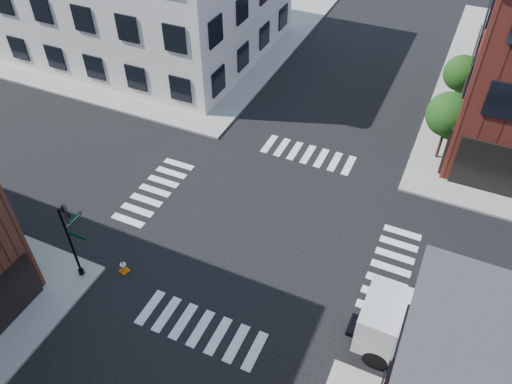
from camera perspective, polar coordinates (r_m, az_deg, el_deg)
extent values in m
plane|color=black|center=(27.26, 0.87, -3.96)|extent=(120.00, 120.00, 0.00)
cube|color=gray|center=(51.60, -11.75, 19.14)|extent=(30.00, 30.00, 0.15)
cylinder|color=black|center=(33.15, 20.18, 4.83)|extent=(0.18, 0.18, 1.47)
cylinder|color=black|center=(32.74, 20.48, 5.84)|extent=(0.12, 0.12, 1.47)
sphere|color=#14330D|center=(31.85, 21.20, 8.26)|extent=(2.69, 2.69, 2.69)
sphere|color=#14330D|center=(32.05, 21.37, 7.24)|extent=(1.85, 1.85, 1.85)
cylinder|color=black|center=(38.28, 21.61, 9.64)|extent=(0.18, 0.18, 1.33)
cylinder|color=black|center=(37.96, 21.86, 10.48)|extent=(0.12, 0.12, 1.33)
sphere|color=#14330D|center=(37.25, 22.46, 12.44)|extent=(2.43, 2.43, 2.43)
sphere|color=#14330D|center=(37.39, 22.61, 11.62)|extent=(1.67, 1.67, 1.67)
cylinder|color=black|center=(24.83, -20.37, -5.63)|extent=(0.12, 0.12, 4.60)
cylinder|color=black|center=(26.27, -19.34, -8.57)|extent=(0.28, 0.28, 0.30)
cube|color=#053819|center=(23.93, -19.86, -4.71)|extent=(1.10, 0.03, 0.22)
cube|color=#053819|center=(24.32, -20.17, -3.03)|extent=(0.03, 1.10, 0.22)
imported|color=black|center=(23.58, -20.50, -3.14)|extent=(0.22, 0.18, 1.10)
imported|color=black|center=(23.96, -20.92, -2.42)|extent=(0.18, 0.22, 1.10)
cube|color=white|center=(22.10, 25.63, -16.18)|extent=(6.27, 2.74, 3.34)
cube|color=maroon|center=(21.33, 25.27, -19.14)|extent=(2.37, 0.06, 0.75)
cube|color=maroon|center=(22.93, 25.96, -13.43)|extent=(2.37, 0.06, 0.75)
cube|color=silver|center=(22.20, 14.74, -14.15)|extent=(2.17, 2.60, 2.15)
cube|color=black|center=(21.92, 12.30, -12.80)|extent=(0.12, 2.05, 0.97)
cube|color=black|center=(23.30, 21.16, -17.65)|extent=(8.62, 1.15, 0.27)
cylinder|color=black|center=(22.52, 13.50, -17.99)|extent=(1.08, 0.39, 1.08)
cylinder|color=black|center=(23.78, 14.93, -13.56)|extent=(1.08, 0.39, 1.08)
cylinder|color=black|center=(24.09, 24.14, -16.10)|extent=(1.08, 0.39, 1.08)
cube|color=orange|center=(26.06, -14.79, -8.67)|extent=(0.52, 0.52, 0.04)
cone|color=orange|center=(25.80, -14.93, -8.18)|extent=(0.49, 0.49, 0.75)
cylinder|color=white|center=(25.72, -14.97, -8.02)|extent=(0.29, 0.29, 0.09)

